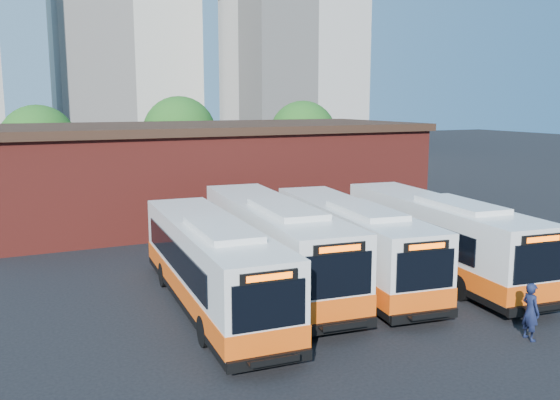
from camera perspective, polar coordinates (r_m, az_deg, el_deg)
name	(u,v)px	position (r m, az deg, el deg)	size (l,w,h in m)	color
ground	(370,306)	(23.80, 8.70, -10.04)	(220.00, 220.00, 0.00)	black
bus_west	(211,267)	(23.03, -6.61, -6.46)	(3.39, 13.10, 3.54)	silver
bus_midwest	(273,246)	(25.76, -0.64, -4.46)	(4.08, 13.93, 3.75)	silver
bus_mideast	(350,244)	(26.69, 6.75, -4.24)	(4.23, 13.16, 3.53)	silver
bus_east	(438,239)	(28.28, 14.92, -3.62)	(4.10, 13.52, 3.63)	silver
transit_worker	(531,311)	(21.78, 22.97, -9.85)	(0.72, 0.47, 1.96)	#121935
depot_building	(208,170)	(40.84, -6.98, 2.89)	(28.60, 12.60, 6.40)	maroon
tree_west	(39,143)	(50.73, -22.22, 5.11)	(6.00, 6.00, 7.65)	#382314
tree_mid	(180,133)	(54.63, -9.65, 6.40)	(6.56, 6.56, 8.36)	#382314
tree_east	(303,134)	(55.88, 2.20, 6.34)	(6.24, 6.24, 7.96)	#382314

